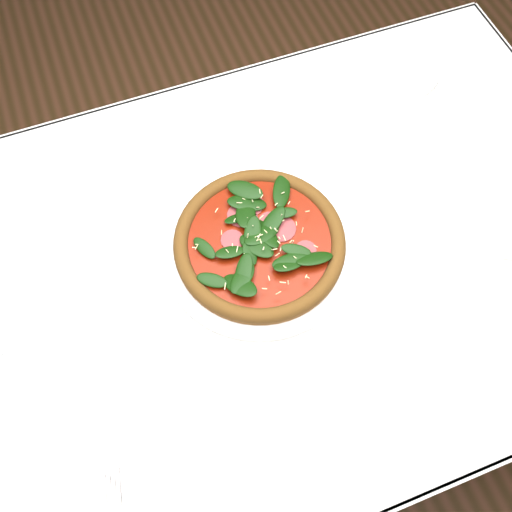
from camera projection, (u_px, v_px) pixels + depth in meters
name	position (u px, v px, depth m)	size (l,w,h in m)	color
ground	(268.00, 377.00, 1.59)	(6.00, 6.00, 0.00)	brown
dining_table	(275.00, 282.00, 1.01)	(1.21, 0.81, 0.75)	silver
plate	(259.00, 246.00, 0.92)	(0.32, 0.32, 0.01)	white
pizza	(260.00, 241.00, 0.90)	(0.33, 0.33, 0.04)	brown
saucer_near	(506.00, 226.00, 0.94)	(0.12, 0.12, 0.01)	white
saucer_far	(401.00, 69.00, 1.09)	(0.15, 0.15, 0.01)	white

